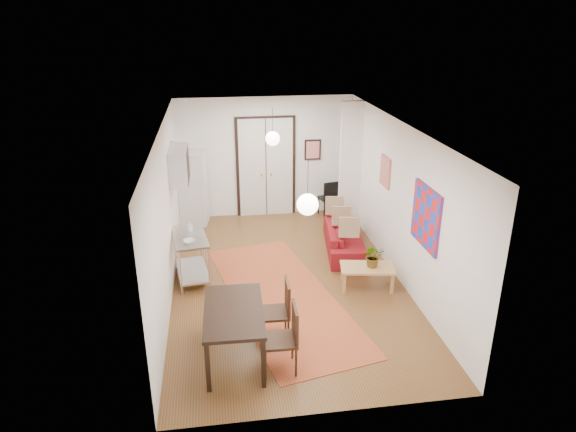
{
  "coord_description": "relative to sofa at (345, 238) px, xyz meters",
  "views": [
    {
      "loc": [
        -1.23,
        -8.46,
        4.68
      ],
      "look_at": [
        0.04,
        0.11,
        1.25
      ],
      "focal_mm": 32.0,
      "sensor_mm": 36.0,
      "label": 1
    }
  ],
  "objects": [
    {
      "name": "kilim_rug",
      "position": [
        -1.58,
        -1.69,
        -0.28
      ],
      "size": [
        2.58,
        4.72,
        0.01
      ],
      "primitive_type": "cube",
      "rotation": [
        0.0,
        0.0,
        0.21
      ],
      "color": "#C24B30",
      "rests_on": "floor"
    },
    {
      "name": "dining_chair_far",
      "position": [
        -1.88,
        -3.55,
        0.29
      ],
      "size": [
        0.49,
        0.68,
        1.0
      ],
      "rotation": [
        0.0,
        0.0,
        -1.6
      ],
      "color": "#382012",
      "rests_on": "floor"
    },
    {
      "name": "fridge",
      "position": [
        -3.16,
        2.05,
        0.57
      ],
      "size": [
        0.69,
        0.69,
        1.72
      ],
      "primitive_type": "cube",
      "rotation": [
        0.0,
        0.0,
        -0.14
      ],
      "color": "silver",
      "rests_on": "floor"
    },
    {
      "name": "black_side_chair",
      "position": [
        0.09,
        2.14,
        0.25
      ],
      "size": [
        0.49,
        0.5,
        0.92
      ],
      "rotation": [
        0.0,
        0.0,
        3.34
      ],
      "color": "black",
      "rests_on": "floor"
    },
    {
      "name": "painting_popart",
      "position": [
        0.67,
        -2.35,
        1.36
      ],
      "size": [
        0.05,
        1.0,
        1.0
      ],
      "primitive_type": "cube",
      "color": "red",
      "rests_on": "wall_right"
    },
    {
      "name": "soap_bottle",
      "position": [
        -3.16,
        -0.54,
        0.7
      ],
      "size": [
        0.11,
        0.11,
        0.18
      ],
      "primitive_type": "imported",
      "rotation": [
        0.0,
        0.0,
        0.32
      ],
      "color": "teal",
      "rests_on": "kitchen_counter"
    },
    {
      "name": "pendant_front",
      "position": [
        -1.41,
        -3.1,
        1.96
      ],
      "size": [
        0.3,
        0.3,
        0.8
      ],
      "color": "white",
      "rests_on": "ceiling"
    },
    {
      "name": "floor",
      "position": [
        -1.41,
        -1.1,
        -0.29
      ],
      "size": [
        7.0,
        7.0,
        0.0
      ],
      "primitive_type": "plane",
      "color": "brown",
      "rests_on": "ground"
    },
    {
      "name": "poster_back",
      "position": [
        -0.26,
        2.37,
        1.31
      ],
      "size": [
        0.4,
        0.03,
        0.5
      ],
      "primitive_type": "cube",
      "color": "red",
      "rests_on": "wall_back"
    },
    {
      "name": "wall_left",
      "position": [
        -3.51,
        -1.1,
        1.16
      ],
      "size": [
        0.02,
        7.0,
        2.9
      ],
      "primitive_type": "cube",
      "color": "white",
      "rests_on": "floor"
    },
    {
      "name": "kitchen_counter",
      "position": [
        -3.16,
        -0.79,
        0.28
      ],
      "size": [
        0.74,
        1.23,
        0.89
      ],
      "rotation": [
        0.0,
        0.0,
        0.14
      ],
      "color": "silver",
      "rests_on": "floor"
    },
    {
      "name": "stub_partition",
      "position": [
        0.44,
        1.45,
        1.16
      ],
      "size": [
        0.5,
        0.1,
        2.9
      ],
      "primitive_type": "cube",
      "color": "white",
      "rests_on": "floor"
    },
    {
      "name": "wall_right",
      "position": [
        0.69,
        -1.1,
        1.16
      ],
      "size": [
        0.02,
        7.0,
        2.9
      ],
      "primitive_type": "cube",
      "color": "white",
      "rests_on": "floor"
    },
    {
      "name": "sofa",
      "position": [
        0.0,
        0.0,
        0.0
      ],
      "size": [
        2.05,
        1.03,
        0.57
      ],
      "primitive_type": "imported",
      "rotation": [
        0.0,
        0.0,
        1.43
      ],
      "color": "maroon",
      "rests_on": "floor"
    },
    {
      "name": "ceiling",
      "position": [
        -1.41,
        -1.1,
        2.61
      ],
      "size": [
        4.2,
        7.0,
        0.02
      ],
      "primitive_type": "cube",
      "color": "silver",
      "rests_on": "wall_back"
    },
    {
      "name": "potted_plant",
      "position": [
        0.1,
        -1.6,
        0.35
      ],
      "size": [
        0.42,
        0.38,
        0.42
      ],
      "primitive_type": "imported",
      "rotation": [
        0.0,
        0.0,
        -0.17
      ],
      "color": "#305F2A",
      "rests_on": "coffee_table"
    },
    {
      "name": "print_left",
      "position": [
        -3.48,
        0.9,
        1.66
      ],
      "size": [
        0.03,
        0.44,
        0.54
      ],
      "primitive_type": "cube",
      "color": "olive",
      "rests_on": "wall_left"
    },
    {
      "name": "wall_front",
      "position": [
        -1.41,
        -4.6,
        1.16
      ],
      "size": [
        4.2,
        0.02,
        2.9
      ],
      "primitive_type": "cube",
      "color": "white",
      "rests_on": "floor"
    },
    {
      "name": "bowl",
      "position": [
        -3.16,
        -1.09,
        0.63
      ],
      "size": [
        0.26,
        0.26,
        0.05
      ],
      "primitive_type": "imported",
      "rotation": [
        0.0,
        0.0,
        0.32
      ],
      "color": "silver",
      "rests_on": "kitchen_counter"
    },
    {
      "name": "wall_cabinet",
      "position": [
        -3.33,
        0.4,
        1.61
      ],
      "size": [
        0.35,
        1.0,
        0.7
      ],
      "primitive_type": "cube",
      "color": "silver",
      "rests_on": "wall_left"
    },
    {
      "name": "painting_abstract",
      "position": [
        0.67,
        -0.3,
        1.51
      ],
      "size": [
        0.05,
        0.5,
        0.6
      ],
      "primitive_type": "cube",
      "color": "beige",
      "rests_on": "wall_right"
    },
    {
      "name": "coffee_table",
      "position": [
        -0.0,
        -1.6,
        0.08
      ],
      "size": [
        1.03,
        0.69,
        0.43
      ],
      "rotation": [
        0.0,
        0.0,
        -0.17
      ],
      "color": "tan",
      "rests_on": "floor"
    },
    {
      "name": "double_doors",
      "position": [
        -1.41,
        2.36,
        0.91
      ],
      "size": [
        1.44,
        0.06,
        2.5
      ],
      "primitive_type": "cube",
      "color": "silver",
      "rests_on": "wall_back"
    },
    {
      "name": "wall_back",
      "position": [
        -1.41,
        2.4,
        1.16
      ],
      "size": [
        4.2,
        0.02,
        2.9
      ],
      "primitive_type": "cube",
      "color": "white",
      "rests_on": "floor"
    },
    {
      "name": "pendant_back",
      "position": [
        -1.41,
        0.9,
        1.96
      ],
      "size": [
        0.3,
        0.3,
        0.8
      ],
      "color": "white",
      "rests_on": "ceiling"
    },
    {
      "name": "dining_table",
      "position": [
        -2.48,
        -3.3,
        0.43
      ],
      "size": [
        0.88,
        1.48,
        0.81
      ],
      "rotation": [
        0.0,
        0.0,
        -0.03
      ],
      "color": "black",
      "rests_on": "floor"
    },
    {
      "name": "dining_chair_near",
      "position": [
        -1.88,
        -2.85,
        0.29
      ],
      "size": [
        0.49,
        0.68,
        1.0
      ],
      "rotation": [
        0.0,
        0.0,
        -1.6
      ],
      "color": "#382012",
      "rests_on": "floor"
    }
  ]
}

